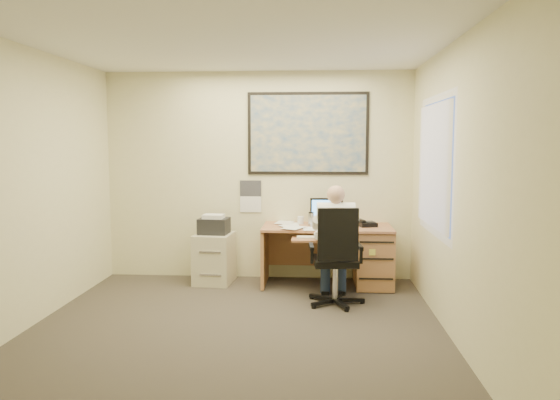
# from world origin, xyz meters

# --- Properties ---
(room_shell) EXTENTS (4.00, 4.50, 2.70)m
(room_shell) POSITION_xyz_m (0.00, 0.00, 1.35)
(room_shell) COLOR #3A342D
(room_shell) RESTS_ON ground
(desk) EXTENTS (1.60, 0.97, 1.08)m
(desk) POSITION_xyz_m (1.24, 1.90, 0.44)
(desk) COLOR #B3734C
(desk) RESTS_ON ground
(world_map) EXTENTS (1.56, 0.03, 1.06)m
(world_map) POSITION_xyz_m (0.65, 2.23, 1.90)
(world_map) COLOR #1E4C93
(world_map) RESTS_ON room_shell
(wall_calendar) EXTENTS (0.28, 0.01, 0.42)m
(wall_calendar) POSITION_xyz_m (-0.10, 2.24, 1.08)
(wall_calendar) COLOR white
(wall_calendar) RESTS_ON room_shell
(window_blinds) EXTENTS (0.06, 1.40, 1.30)m
(window_blinds) POSITION_xyz_m (1.97, 0.80, 1.55)
(window_blinds) COLOR beige
(window_blinds) RESTS_ON room_shell
(filing_cabinet) EXTENTS (0.50, 0.58, 0.88)m
(filing_cabinet) POSITION_xyz_m (-0.53, 1.92, 0.38)
(filing_cabinet) COLOR beige
(filing_cabinet) RESTS_ON ground
(office_chair) EXTENTS (0.70, 0.70, 1.10)m
(office_chair) POSITION_xyz_m (0.97, 1.04, 0.32)
(office_chair) COLOR black
(office_chair) RESTS_ON ground
(person) EXTENTS (0.55, 0.77, 1.32)m
(person) POSITION_xyz_m (0.98, 1.12, 0.66)
(person) COLOR white
(person) RESTS_ON office_chair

